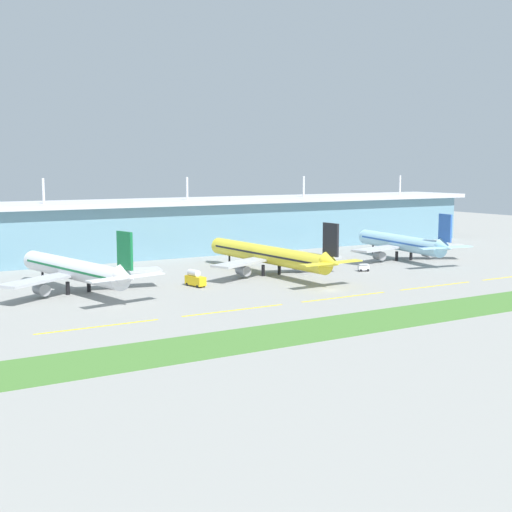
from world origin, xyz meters
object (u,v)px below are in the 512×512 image
at_px(airliner_near, 75,270).
at_px(baggage_cart, 364,268).
at_px(airliner_far, 402,243).
at_px(airliner_middle, 269,255).
at_px(fuel_truck, 195,279).

distance_m(airliner_near, baggage_cart, 95.21).
bearing_deg(airliner_far, airliner_near, -177.92).
relative_size(airliner_near, airliner_middle, 0.86).
xyz_separation_m(airliner_middle, airliner_far, (61.84, 4.50, -0.01)).
height_order(airliner_near, fuel_truck, airliner_near).
height_order(airliner_near, baggage_cart, airliner_near).
height_order(airliner_far, fuel_truck, airliner_far).
height_order(airliner_middle, baggage_cart, airliner_middle).
distance_m(airliner_near, airliner_middle, 63.35).
relative_size(airliner_near, airliner_far, 1.03).
bearing_deg(baggage_cart, airliner_middle, 161.77).
relative_size(airliner_near, baggage_cart, 15.36).
distance_m(airliner_far, baggage_cart, 34.44).
height_order(airliner_near, airliner_middle, same).
bearing_deg(airliner_far, airliner_middle, -175.84).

